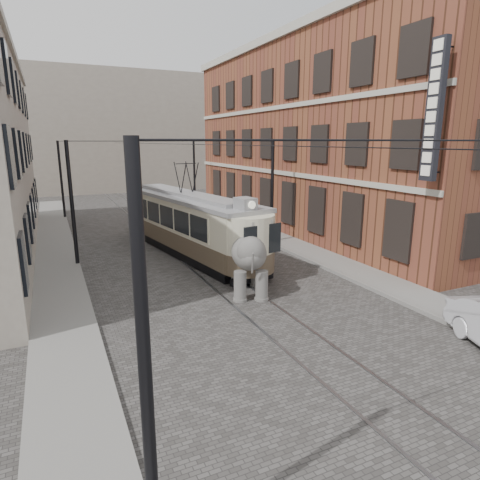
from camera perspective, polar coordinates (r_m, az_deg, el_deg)
name	(u,v)px	position (r m, az deg, el deg)	size (l,w,h in m)	color
ground	(232,288)	(17.25, -1.14, -6.63)	(120.00, 120.00, 0.00)	#4A4644
tram_rails	(232,288)	(17.25, -1.14, -6.60)	(1.54, 80.00, 0.02)	slate
sidewalk_right	(347,268)	(20.27, 14.62, -3.77)	(2.00, 60.00, 0.15)	slate
sidewalk_left	(63,313)	(15.96, -23.34, -9.22)	(2.00, 60.00, 0.15)	slate
brick_building	(326,140)	(29.57, 11.76, 13.34)	(8.00, 26.00, 12.00)	brown
distant_block	(101,133)	(55.24, -18.63, 13.91)	(28.00, 10.00, 14.00)	gray
catenary	(188,201)	(21.02, -7.20, 5.36)	(11.00, 30.20, 6.00)	black
tram	(187,209)	(22.09, -7.30, 4.26)	(2.53, 12.26, 4.87)	beige
elephant	(249,262)	(16.32, 1.23, -3.03)	(2.33, 4.23, 2.59)	#5E5C57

